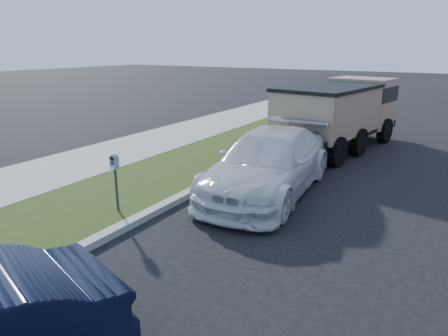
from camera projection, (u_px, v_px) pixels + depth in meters
The scene contains 5 objects.
ground at pixel (259, 240), 7.79m from camera, with size 120.00×120.00×0.00m, color black.
streetside at pixel (124, 169), 12.16m from camera, with size 6.12×50.00×0.15m.
parking_meter at pixel (115, 170), 8.62m from camera, with size 0.18×0.13×1.32m.
white_wagon at pixel (269, 163), 10.20m from camera, with size 2.20×5.41×1.57m, color silver.
dump_truck at pixel (340, 110), 14.76m from camera, with size 3.30×6.52×2.44m.
Camera 1 is at (3.05, -6.38, 3.62)m, focal length 32.00 mm.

